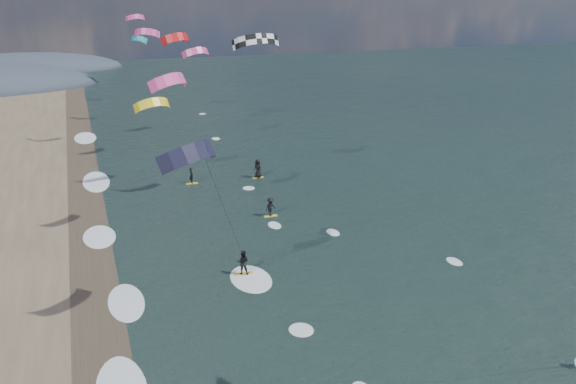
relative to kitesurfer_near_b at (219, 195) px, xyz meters
name	(u,v)px	position (x,y,z in m)	size (l,w,h in m)	color
wet_sand_strip	(101,351)	(-7.03, -2.18, -7.17)	(3.00, 240.00, 0.00)	#382D23
kitesurfer_near_b	(219,195)	(0.00, 0.00, 0.00)	(7.03, 9.03, 11.57)	yellow
far_kitesurfers	(252,184)	(7.24, 19.92, -6.32)	(7.52, 11.29, 1.85)	yellow
bg_kite_field	(170,37)	(3.36, 38.55, 5.06)	(11.50, 72.17, 10.96)	#D83F8C
shoreline_surf	(118,306)	(-5.83, 2.57, -7.18)	(2.40, 79.40, 0.11)	white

